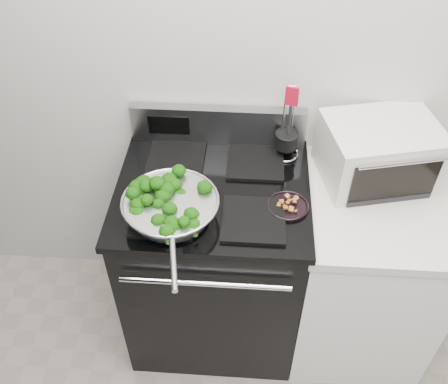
# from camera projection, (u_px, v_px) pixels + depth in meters

# --- Properties ---
(back_wall) EXTENTS (4.00, 0.02, 2.70)m
(back_wall) POSITION_uv_depth(u_px,v_px,m) (294.00, 60.00, 1.97)
(back_wall) COLOR #B4B1AB
(back_wall) RESTS_ON ground
(gas_range) EXTENTS (0.79, 0.69, 1.13)m
(gas_range) POSITION_uv_depth(u_px,v_px,m) (214.00, 259.00, 2.34)
(gas_range) COLOR black
(gas_range) RESTS_ON floor
(counter) EXTENTS (0.62, 0.68, 0.92)m
(counter) POSITION_uv_depth(u_px,v_px,m) (361.00, 271.00, 2.32)
(counter) COLOR white
(counter) RESTS_ON floor
(skillet) EXTENTS (0.37, 0.58, 0.08)m
(skillet) POSITION_uv_depth(u_px,v_px,m) (171.00, 207.00, 1.86)
(skillet) COLOR silver
(skillet) RESTS_ON gas_range
(broccoli_pile) EXTENTS (0.29, 0.29, 0.10)m
(broccoli_pile) POSITION_uv_depth(u_px,v_px,m) (170.00, 203.00, 1.85)
(broccoli_pile) COLOR black
(broccoli_pile) RESTS_ON skillet
(bacon_plate) EXTENTS (0.16, 0.16, 0.04)m
(bacon_plate) POSITION_uv_depth(u_px,v_px,m) (288.00, 204.00, 1.93)
(bacon_plate) COLOR black
(bacon_plate) RESTS_ON gas_range
(utensil_holder) EXTENTS (0.11, 0.11, 0.35)m
(utensil_holder) POSITION_uv_depth(u_px,v_px,m) (286.00, 143.00, 2.13)
(utensil_holder) COLOR silver
(utensil_holder) RESTS_ON gas_range
(toaster_oven) EXTENTS (0.51, 0.43, 0.25)m
(toaster_oven) POSITION_uv_depth(u_px,v_px,m) (379.00, 152.00, 2.03)
(toaster_oven) COLOR beige
(toaster_oven) RESTS_ON counter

